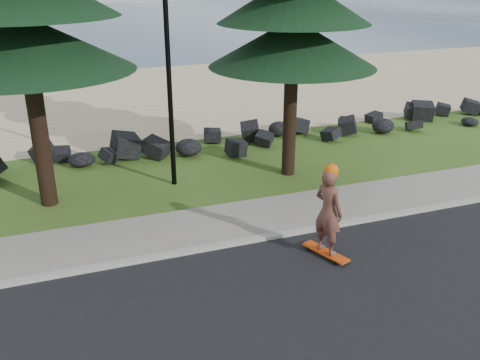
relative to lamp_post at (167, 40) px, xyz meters
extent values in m
plane|color=#365D1D|center=(0.00, -3.20, -4.13)|extent=(160.00, 160.00, 0.00)
cube|color=black|center=(0.00, -7.70, -4.12)|extent=(160.00, 7.00, 0.02)
cube|color=#AFA59D|center=(0.00, -4.10, -4.08)|extent=(160.00, 0.20, 0.10)
cube|color=gray|center=(0.00, -3.00, -4.09)|extent=(160.00, 2.00, 0.08)
cube|color=tan|center=(0.00, 11.30, -4.13)|extent=(160.00, 15.00, 0.01)
cube|color=#365268|center=(0.00, 47.80, -4.13)|extent=(160.00, 58.00, 0.01)
cylinder|color=black|center=(0.00, 0.00, -0.13)|extent=(0.14, 0.14, 8.00)
cube|color=#D4420C|center=(2.15, -5.28, -4.02)|extent=(0.67, 1.20, 0.04)
imported|color=brown|center=(2.15, -5.28, -3.03)|extent=(0.68, 0.83, 1.95)
sphere|color=#DA5E0C|center=(2.15, -5.28, -2.09)|extent=(0.31, 0.31, 0.31)
camera|label=1|loc=(-3.20, -14.33, 1.93)|focal=40.00mm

